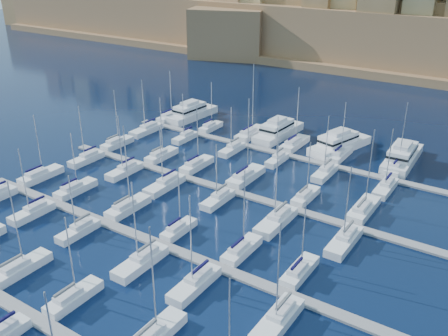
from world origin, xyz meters
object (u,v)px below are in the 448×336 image
Objects in this scene: sailboat_4 at (154,336)px; motor_yacht_b at (278,130)px; motor_yacht_a at (191,112)px; sailboat_2 at (21,268)px; motor_yacht_c at (339,143)px; motor_yacht_d at (402,156)px.

motor_yacht_b is at bearing 106.06° from sailboat_4.
motor_yacht_a is 26.62m from motor_yacht_b.
sailboat_4 is 0.94× the size of motor_yacht_a.
sailboat_2 is 73.44m from motor_yacht_c.
motor_yacht_a is 0.94× the size of motor_yacht_d.
motor_yacht_b and motor_yacht_c have the same top height.
motor_yacht_c is (-4.37, 70.26, 0.96)m from sailboat_4.
sailboat_4 is 72.86m from motor_yacht_b.
motor_yacht_b is (5.03, 70.17, 0.98)m from sailboat_2.
sailboat_4 is 0.89× the size of motor_yacht_d.
sailboat_4 is at bearing 0.37° from sailboat_2.
sailboat_2 is 73.27m from motor_yacht_a.
motor_yacht_a is at bearing 123.81° from sailboat_4.
motor_yacht_d is (14.35, 0.14, 0.00)m from motor_yacht_c.
motor_yacht_b is at bearing -179.08° from motor_yacht_c.
motor_yacht_a and motor_yacht_d have the same top height.
sailboat_2 is 70.36m from motor_yacht_b.
motor_yacht_a is (-46.77, 69.85, 0.96)m from sailboat_4.
motor_yacht_c is (42.40, 0.41, -0.00)m from motor_yacht_a.
sailboat_2 is 0.82× the size of motor_yacht_c.
sailboat_2 is 78.84m from motor_yacht_d.
sailboat_2 is 0.87× the size of motor_yacht_b.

